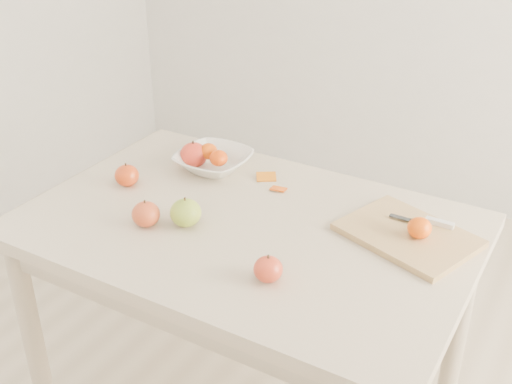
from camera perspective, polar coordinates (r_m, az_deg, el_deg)
The scene contains 14 objects.
table at distance 1.79m, azimuth -0.81°, elevation -5.42°, with size 1.20×0.80×0.75m.
cutting_board at distance 1.71m, azimuth 13.33°, elevation -3.74°, with size 0.33×0.24×0.02m, color tan.
board_tangerine at distance 1.68m, azimuth 14.33°, elevation -3.11°, with size 0.06×0.06×0.05m, color #D84D07.
fruit_bowl at distance 2.01m, azimuth -3.81°, elevation 2.74°, with size 0.23×0.23×0.06m, color white.
bowl_tangerine_near at distance 2.02m, azimuth -4.26°, elevation 3.64°, with size 0.06×0.06×0.05m, color #D34707.
bowl_tangerine_far at distance 1.98m, azimuth -3.34°, elevation 3.04°, with size 0.06×0.06×0.05m, color #D64107.
orange_peel_a at distance 1.96m, azimuth 0.92°, elevation 1.25°, with size 0.06×0.04×0.00m, color #CD680E.
orange_peel_b at distance 1.90m, azimuth 2.00°, elevation 0.22°, with size 0.04×0.04×0.00m, color #E0540F.
paring_knife at distance 1.75m, azimuth 15.55°, elevation -2.61°, with size 0.17×0.04×0.01m.
apple_green at distance 1.72m, azimuth -6.27°, elevation -1.84°, with size 0.08×0.08×0.08m, color olive.
apple_red_a at distance 2.03m, azimuth -5.56°, elevation 3.31°, with size 0.09×0.09×0.08m, color #A00C17.
apple_red_c at distance 1.73m, azimuth -9.76°, elevation -1.95°, with size 0.08×0.08×0.07m, color maroon.
apple_red_e at distance 1.50m, azimuth 1.08°, elevation -6.87°, with size 0.07×0.07×0.06m, color #A11313.
apple_red_d at distance 1.95m, azimuth -11.41°, elevation 1.45°, with size 0.07×0.07×0.07m, color maroon.
Camera 1 is at (0.77, -1.27, 1.65)m, focal length 45.00 mm.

